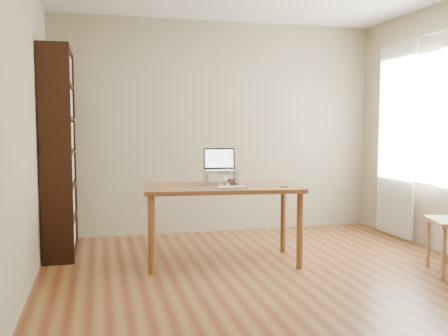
# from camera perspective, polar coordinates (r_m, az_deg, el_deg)

# --- Properties ---
(room) EXTENTS (4.04, 4.54, 2.64)m
(room) POSITION_cam_1_polar(r_m,az_deg,el_deg) (4.08, 7.09, 4.49)
(room) COLOR #5C2A18
(room) RESTS_ON ground
(bookshelf) EXTENTS (0.30, 0.90, 2.10)m
(bookshelf) POSITION_cam_1_polar(r_m,az_deg,el_deg) (5.36, -18.30, 1.67)
(bookshelf) COLOR black
(bookshelf) RESTS_ON ground
(curtains) EXTENTS (0.03, 1.90, 2.25)m
(curtains) POSITION_cam_1_polar(r_m,az_deg,el_deg) (5.69, 22.12, 2.95)
(curtains) COLOR white
(curtains) RESTS_ON ground
(desk) EXTENTS (1.55, 0.91, 0.75)m
(desk) POSITION_cam_1_polar(r_m,az_deg,el_deg) (4.80, -0.15, -3.13)
(desk) COLOR brown
(desk) RESTS_ON ground
(laptop_stand) EXTENTS (0.32, 0.25, 0.13)m
(laptop_stand) POSITION_cam_1_polar(r_m,az_deg,el_deg) (4.85, -0.38, -0.96)
(laptop_stand) COLOR silver
(laptop_stand) RESTS_ON desk
(laptop) EXTENTS (0.33, 0.29, 0.22)m
(laptop) POSITION_cam_1_polar(r_m,az_deg,el_deg) (4.90, -0.54, 0.33)
(laptop) COLOR silver
(laptop) RESTS_ON laptop_stand
(keyboard) EXTENTS (0.29, 0.15, 0.02)m
(keyboard) POSITION_cam_1_polar(r_m,az_deg,el_deg) (4.58, 0.95, -2.23)
(keyboard) COLOR silver
(keyboard) RESTS_ON desk
(coaster) EXTENTS (0.09, 0.09, 0.01)m
(coaster) POSITION_cam_1_polar(r_m,az_deg,el_deg) (4.71, 6.93, -2.15)
(coaster) COLOR brown
(coaster) RESTS_ON desk
(cat) EXTENTS (0.26, 0.49, 0.17)m
(cat) POSITION_cam_1_polar(r_m,az_deg,el_deg) (4.89, -0.18, -1.06)
(cat) COLOR #423B34
(cat) RESTS_ON desk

